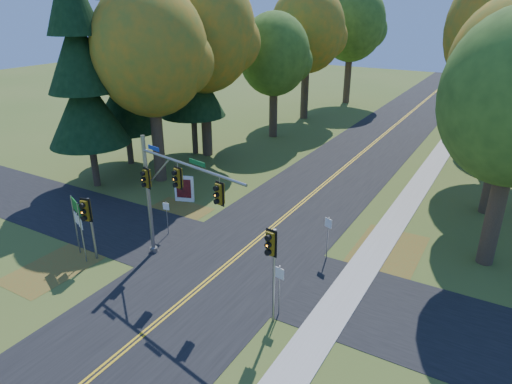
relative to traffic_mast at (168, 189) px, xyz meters
The scene contains 27 objects.
ground 4.90m from the traffic_mast, ahead, with size 160.00×160.00×0.00m, color #40591F.
road_main 4.90m from the traffic_mast, ahead, with size 8.00×160.00×0.02m, color black.
road_cross 5.17m from the traffic_mast, 34.48° to the left, with size 60.00×6.00×0.02m, color black.
centerline_left 4.83m from the traffic_mast, ahead, with size 0.10×160.00×0.01m, color gold.
centerline_right 4.93m from the traffic_mast, ahead, with size 0.10×160.00×0.01m, color gold.
sidewalk_east 9.63m from the traffic_mast, ahead, with size 1.60×160.00×0.06m, color #9E998E.
leaf_patch_w_near 6.91m from the traffic_mast, 137.59° to the left, with size 4.00×6.00×0.00m, color brown.
leaf_patch_e 11.66m from the traffic_mast, 31.57° to the left, with size 3.50×8.00×0.00m, color brown.
leaf_patch_w_far 7.36m from the traffic_mast, 146.70° to the right, with size 3.00×5.00×0.00m, color brown.
tree_w_a 13.60m from the traffic_mast, 133.69° to the left, with size 8.00×8.00×14.15m.
tree_w_b 19.46m from the traffic_mast, 120.10° to the left, with size 8.60×8.60×15.38m.
tree_w_c 25.45m from the traffic_mast, 106.33° to the left, with size 6.80×6.80×11.91m.
tree_e_c 27.21m from the traffic_mast, 62.17° to the left, with size 8.80×8.80×15.79m.
tree_w_d 34.21m from the traffic_mast, 103.12° to the left, with size 8.20×8.20×14.56m.
tree_e_d 34.84m from the traffic_mast, 70.20° to the left, with size 7.00×7.00×12.32m.
tree_w_e 44.63m from the traffic_mast, 98.40° to the left, with size 8.40×8.40×14.97m.
pine_a 14.21m from the traffic_mast, 154.70° to the left, with size 5.60×5.60×19.48m.
pine_b 17.69m from the traffic_mast, 141.71° to the left, with size 5.60×5.60×17.31m.
pine_c 19.67m from the traffic_mast, 123.89° to the left, with size 5.60×5.60×20.56m.
traffic_mast is the anchor object (origin of this frame).
east_signal_pole 6.88m from the traffic_mast, 13.67° to the right, with size 0.52×0.60×4.50m.
ped_signal_pole 4.55m from the traffic_mast, 154.14° to the right, with size 0.56×0.66×3.59m.
route_sign_cluster 5.33m from the traffic_mast, 157.92° to the right, with size 1.46×0.68×3.39m.
info_kiosk 8.76m from the traffic_mast, 124.47° to the left, with size 1.30×0.63×1.83m.
reg_sign_e_north 8.45m from the traffic_mast, 34.25° to the left, with size 0.44×0.21×2.44m.
reg_sign_e_south 7.19m from the traffic_mast, ahead, with size 0.47×0.11×2.46m.
reg_sign_w 4.40m from the traffic_mast, 135.17° to the left, with size 0.40×0.09×2.09m.
Camera 1 is at (11.59, -15.20, 12.66)m, focal length 32.00 mm.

